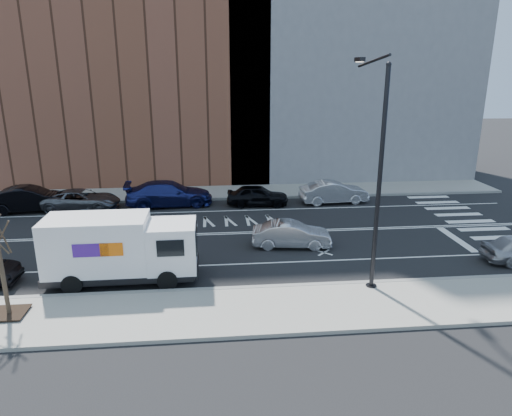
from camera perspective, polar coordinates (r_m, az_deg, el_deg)
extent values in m
plane|color=black|center=(25.61, -6.48, -3.27)|extent=(120.00, 120.00, 0.00)
cube|color=gray|center=(17.56, -6.84, -12.87)|extent=(44.00, 3.60, 0.15)
cube|color=gray|center=(34.00, -6.31, 1.91)|extent=(44.00, 3.60, 0.15)
cube|color=gray|center=(19.14, -6.74, -10.19)|extent=(44.00, 0.25, 0.17)
cube|color=gray|center=(32.26, -6.34, 1.11)|extent=(44.00, 0.25, 0.17)
cube|color=brown|center=(40.66, -18.76, 19.13)|extent=(26.00, 10.00, 22.00)
cube|color=slate|center=(41.51, 11.35, 22.36)|extent=(20.00, 10.00, 26.00)
cylinder|color=black|center=(18.36, 15.15, 2.88)|extent=(0.18, 0.18, 9.00)
cylinder|color=black|center=(19.84, 14.18, -9.55)|extent=(0.44, 0.44, 0.20)
sphere|color=black|center=(17.88, 16.27, 16.85)|extent=(0.20, 0.20, 0.20)
cylinder|color=black|center=(19.47, 14.42, 17.37)|extent=(0.11, 3.49, 0.48)
cube|color=black|center=(21.09, 12.84, 17.66)|extent=(0.25, 0.80, 0.18)
cube|color=#FFF2CC|center=(21.09, 12.82, 17.39)|extent=(0.18, 0.55, 0.03)
cube|color=black|center=(19.37, -28.46, -11.44)|extent=(1.20, 1.20, 0.04)
cylinder|color=#382B1E|center=(18.75, -29.10, -7.31)|extent=(0.16, 0.16, 3.20)
cylinder|color=#382B1E|center=(18.18, -29.00, -3.28)|extent=(0.06, 0.80, 1.44)
cylinder|color=#382B1E|center=(18.45, -29.21, -3.03)|extent=(0.81, 0.31, 1.19)
cube|color=black|center=(20.64, -16.40, -7.60)|extent=(6.25, 2.16, 0.30)
cube|color=white|center=(19.91, -10.38, -4.62)|extent=(2.03, 2.18, 2.01)
cube|color=black|center=(19.75, -7.45, -3.73)|extent=(0.07, 1.86, 0.95)
cube|color=black|center=(18.79, -10.66, -4.97)|extent=(1.11, 0.05, 0.70)
cube|color=black|center=(20.83, -10.21, -2.75)|extent=(1.11, 0.05, 0.70)
cube|color=black|center=(20.24, -7.43, -7.20)|extent=(0.17, 2.01, 0.35)
cube|color=white|center=(20.34, -19.21, -4.24)|extent=(4.24, 2.24, 2.31)
cube|color=#47198C|center=(19.27, -19.98, -5.01)|extent=(1.41, 0.03, 0.55)
cube|color=orange|center=(19.09, -17.63, -4.98)|extent=(0.90, 0.03, 0.55)
cube|color=#47198C|center=(21.32, -18.60, -2.79)|extent=(1.41, 0.03, 0.55)
cube|color=orange|center=(21.16, -16.47, -2.75)|extent=(0.90, 0.03, 0.55)
cylinder|color=black|center=(19.46, -11.01, -8.83)|extent=(0.85, 0.29, 0.84)
cylinder|color=black|center=(21.28, -10.57, -6.50)|extent=(0.85, 0.29, 0.84)
cylinder|color=black|center=(20.18, -22.00, -8.83)|extent=(0.85, 0.29, 0.84)
cylinder|color=black|center=(21.95, -20.62, -6.60)|extent=(0.85, 0.29, 0.84)
imported|color=black|center=(32.76, -26.39, 1.01)|extent=(5.14, 2.32, 1.64)
imported|color=#55575E|center=(31.81, -20.96, 0.96)|extent=(4.96, 2.50, 1.35)
imported|color=navy|center=(31.18, -10.82, 1.79)|extent=(5.90, 2.77, 1.67)
imported|color=black|center=(30.70, 0.18, 1.60)|extent=(4.23, 1.97, 1.40)
imported|color=silver|center=(31.74, 9.69, 1.98)|extent=(4.71, 1.95, 1.52)
imported|color=#BAB9BF|center=(23.55, 4.45, -3.31)|extent=(4.16, 1.85, 1.33)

